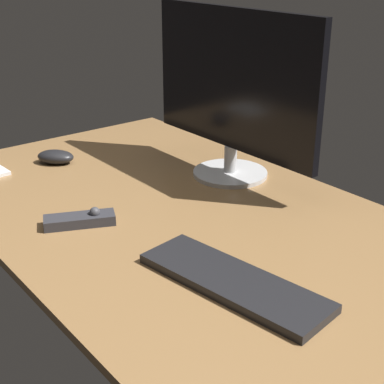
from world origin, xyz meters
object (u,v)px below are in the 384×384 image
(media_remote, at_px, (81,220))
(keyboard, at_px, (233,282))
(computer_mouse, at_px, (56,157))
(monitor, at_px, (232,91))

(media_remote, bearing_deg, keyboard, -51.47)
(computer_mouse, bearing_deg, monitor, 0.24)
(keyboard, relative_size, media_remote, 2.31)
(monitor, bearing_deg, keyboard, -41.83)
(monitor, distance_m, media_remote, 0.53)
(keyboard, relative_size, computer_mouse, 3.55)
(computer_mouse, xyz_separation_m, media_remote, (0.41, -0.14, -0.01))
(monitor, relative_size, keyboard, 1.52)
(monitor, distance_m, computer_mouse, 0.56)
(monitor, relative_size, computer_mouse, 5.39)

